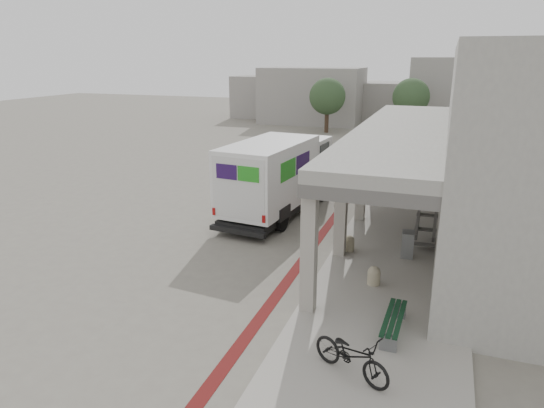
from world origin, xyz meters
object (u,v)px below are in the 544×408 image
at_px(fedex_truck, 279,174).
at_px(bench, 394,321).
at_px(utility_cabinet, 408,244).
at_px(bicycle_black, 352,355).

height_order(fedex_truck, bench, fedex_truck).
height_order(bench, utility_cabinet, utility_cabinet).
height_order(fedex_truck, bicycle_black, fedex_truck).
distance_m(bench, utility_cabinet, 5.02).
bearing_deg(bench, utility_cabinet, 92.98).
relative_size(fedex_truck, utility_cabinet, 8.94).
distance_m(bench, bicycle_black, 2.08).
bearing_deg(fedex_truck, utility_cabinet, -24.75).
height_order(fedex_truck, utility_cabinet, fedex_truck).
bearing_deg(fedex_truck, bench, -49.38).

